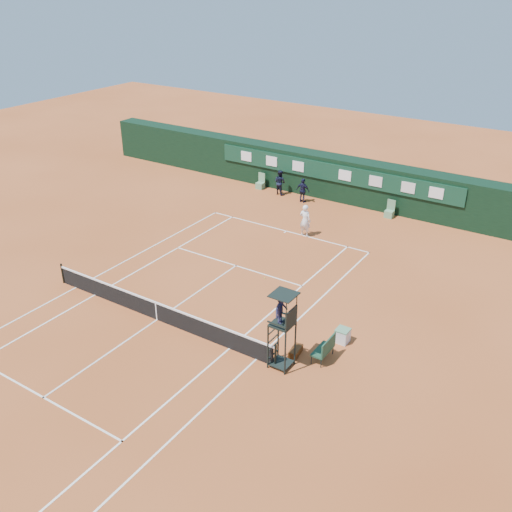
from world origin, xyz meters
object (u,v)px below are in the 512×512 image
Objects in this scene: tennis_net at (156,310)px; player_bench at (325,348)px; cooler at (343,335)px; player at (305,220)px; umpire_chair at (282,315)px.

tennis_net and player_bench have the same top height.
tennis_net is 8.52m from cooler.
player reaches higher than cooler.
umpire_chair is 2.64m from player_bench.
player is at bearing 114.35° from umpire_chair.
cooler is (1.38, 2.91, -2.13)m from umpire_chair.
player_bench is 0.60× the size of player.
cooler is 0.32× the size of player.
player_bench is at bearing -91.96° from cooler.
player_bench is 1.61m from cooler.
player is at bearing 127.15° from cooler.
tennis_net is 6.85m from umpire_chair.
cooler is 11.08m from player.
tennis_net is 10.75× the size of player_bench.
player_bench is at bearing 125.10° from player.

